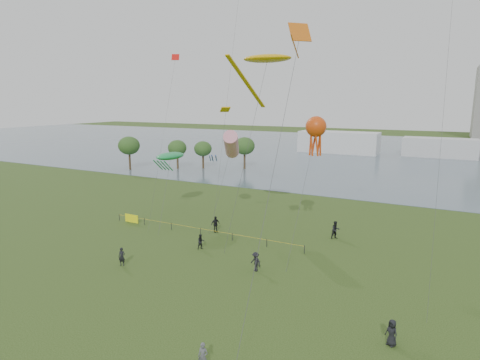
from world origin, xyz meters
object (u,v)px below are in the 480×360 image
at_px(kite_flyer, 203,356).
at_px(kite_octopus, 316,128).
at_px(fence, 157,223).
at_px(kite_stingray, 266,59).

bearing_deg(kite_flyer, kite_octopus, 83.39).
distance_m(fence, kite_stingray, 22.72).
height_order(fence, kite_flyer, kite_flyer).
height_order(kite_flyer, kite_stingray, kite_stingray).
xyz_separation_m(fence, kite_stingray, (14.04, -0.47, 17.86)).
distance_m(fence, kite_flyer, 26.65).
bearing_deg(kite_flyer, fence, 125.76).
bearing_deg(kite_octopus, kite_flyer, -105.27).
bearing_deg(kite_octopus, kite_stingray, -153.14).
bearing_deg(kite_octopus, fence, 173.10).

